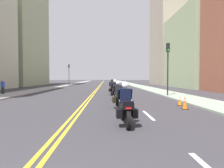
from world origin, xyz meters
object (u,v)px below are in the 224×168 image
motorcycle_1 (118,97)px  motorcycle_3 (112,88)px  traffic_light_near (168,60)px  motorcycle_2 (115,91)px  pedestrian_0 (3,87)px  traffic_light_far (69,71)px  traffic_cone_1 (185,102)px  traffic_cone_0 (180,101)px  motorcycle_0 (125,108)px

motorcycle_1 → motorcycle_3: bearing=87.8°
motorcycle_3 → traffic_light_near: traffic_light_near is taller
motorcycle_2 → pedestrian_0: 12.62m
motorcycle_2 → pedestrian_0: (-11.66, 4.82, 0.17)m
motorcycle_1 → traffic_light_far: bearing=102.2°
motorcycle_1 → traffic_cone_1: bearing=-13.5°
motorcycle_3 → pedestrian_0: motorcycle_3 is taller
motorcycle_3 → traffic_cone_1: 10.90m
motorcycle_1 → traffic_cone_0: 4.12m
motorcycle_3 → traffic_light_near: 6.47m
traffic_light_far → motorcycle_3: bearing=-70.0°
motorcycle_3 → traffic_cone_0: motorcycle_3 is taller
motorcycle_2 → traffic_cone_1: (3.73, -5.33, -0.28)m
traffic_cone_0 → motorcycle_1: bearing=-168.8°
motorcycle_0 → motorcycle_1: bearing=88.1°
traffic_cone_0 → traffic_cone_1: size_ratio=0.82×
motorcycle_0 → motorcycle_2: (0.01, 9.00, 0.01)m
traffic_light_near → traffic_light_far: 31.98m
motorcycle_2 → traffic_light_far: (-9.53, 30.74, 2.77)m
motorcycle_0 → traffic_light_near: bearing=63.6°
motorcycle_1 → traffic_cone_1: size_ratio=2.71×
motorcycle_2 → motorcycle_1: bearing=-90.3°
traffic_cone_1 → traffic_light_near: traffic_light_near is taller
motorcycle_1 → traffic_light_near: size_ratio=0.42×
motorcycle_3 → pedestrian_0: size_ratio=1.31×
traffic_light_far → pedestrian_0: 26.13m
traffic_light_far → pedestrian_0: (-2.13, -25.92, -2.60)m
traffic_light_near → traffic_cone_1: bearing=-100.3°
motorcycle_3 → traffic_light_near: size_ratio=0.42×
motorcycle_0 → motorcycle_3: 13.86m
motorcycle_0 → traffic_cone_0: (4.02, 5.18, -0.34)m
motorcycle_1 → pedestrian_0: bearing=138.2°
motorcycle_3 → traffic_light_near: bearing=-28.9°
motorcycle_0 → traffic_cone_0: bearing=50.2°
traffic_light_near → traffic_light_far: bearing=117.3°
motorcycle_2 → traffic_light_near: 6.28m
traffic_light_near → pedestrian_0: (-16.79, 2.50, -2.63)m
motorcycle_0 → traffic_cone_1: 5.25m
traffic_cone_1 → traffic_light_near: 8.36m
motorcycle_0 → motorcycle_1: size_ratio=1.05×
traffic_cone_0 → traffic_light_far: (-13.54, 34.56, 3.13)m
motorcycle_2 → traffic_light_far: bearing=107.1°
traffic_cone_0 → pedestrian_0: bearing=151.1°
traffic_cone_0 → traffic_light_near: 6.99m
motorcycle_1 → motorcycle_3: 9.48m
motorcycle_2 → motorcycle_3: 4.86m
traffic_light_far → traffic_cone_1: bearing=-69.8°
traffic_light_near → traffic_cone_0: bearing=-100.3°
motorcycle_0 → motorcycle_2: 9.00m
motorcycle_2 → traffic_light_near: size_ratio=0.42×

